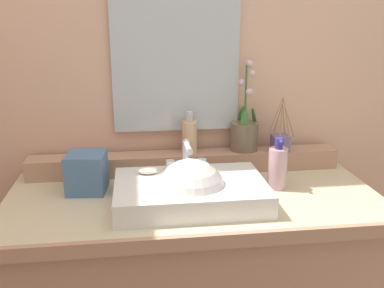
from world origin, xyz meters
TOP-DOWN VIEW (x-y plane):
  - wall_back at (0.00, 0.40)m, footprint 3.23×0.20m
  - back_ledge at (0.00, 0.23)m, footprint 1.21×0.10m
  - sink_basin at (-0.02, -0.07)m, footprint 0.49×0.33m
  - soap_bar at (-0.15, 0.03)m, footprint 0.07×0.04m
  - potted_plant at (0.24, 0.24)m, footprint 0.11×0.11m
  - soap_dispenser at (0.02, 0.24)m, footprint 0.06×0.06m
  - reed_diffuser at (0.37, 0.22)m, footprint 0.12×0.09m
  - lotion_bottle at (0.30, 0.02)m, footprint 0.07×0.07m
  - tissue_box at (-0.36, 0.08)m, footprint 0.14×0.14m
  - mirror at (-0.03, 0.29)m, footprint 0.48×0.02m

SIDE VIEW (x-z plane):
  - back_ledge at x=0.00m, z-range 0.84..0.91m
  - sink_basin at x=-0.02m, z-range 0.74..1.00m
  - tissue_box at x=-0.36m, z-range 0.84..0.97m
  - lotion_bottle at x=0.30m, z-range 0.82..1.01m
  - soap_bar at x=-0.15m, z-range 0.91..0.93m
  - reed_diffuser at x=0.37m, z-range 0.84..1.05m
  - soap_dispenser at x=0.02m, z-range 0.90..1.06m
  - potted_plant at x=0.24m, z-range 0.81..1.16m
  - mirror at x=-0.03m, z-range 0.99..1.56m
  - wall_back at x=0.00m, z-range 0.00..2.66m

